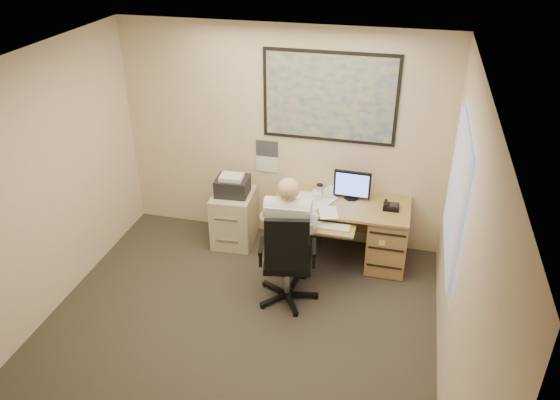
% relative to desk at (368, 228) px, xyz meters
% --- Properties ---
extents(room_shell, '(4.00, 4.50, 2.70)m').
position_rel_desk_xyz_m(room_shell, '(-1.15, -1.90, 0.91)').
color(room_shell, '#332D27').
rests_on(room_shell, ground).
extents(desk, '(1.60, 0.97, 1.10)m').
position_rel_desk_xyz_m(desk, '(0.00, 0.00, 0.00)').
color(desk, '#AB8849').
rests_on(desk, ground).
extents(world_map, '(1.56, 0.03, 1.06)m').
position_rel_desk_xyz_m(world_map, '(-0.58, 0.33, 1.46)').
color(world_map, '#1E4C93').
rests_on(world_map, room_shell).
extents(wall_calendar, '(0.28, 0.01, 0.42)m').
position_rel_desk_xyz_m(wall_calendar, '(-1.33, 0.34, 0.64)').
color(wall_calendar, white).
rests_on(wall_calendar, room_shell).
extents(window_blinds, '(0.06, 1.40, 1.30)m').
position_rel_desk_xyz_m(window_blinds, '(0.82, -1.10, 1.11)').
color(window_blinds, beige).
rests_on(window_blinds, room_shell).
extents(filing_cabinet, '(0.53, 0.62, 0.95)m').
position_rel_desk_xyz_m(filing_cabinet, '(-1.68, 0.00, -0.03)').
color(filing_cabinet, beige).
rests_on(filing_cabinet, ground).
extents(office_chair, '(0.80, 0.80, 1.15)m').
position_rel_desk_xyz_m(office_chair, '(-0.77, -1.01, -0.11)').
color(office_chair, black).
rests_on(office_chair, ground).
extents(person, '(0.67, 0.91, 1.46)m').
position_rel_desk_xyz_m(person, '(-0.76, -0.93, 0.29)').
color(person, silver).
rests_on(person, office_chair).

